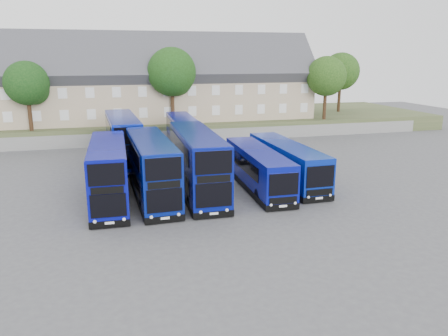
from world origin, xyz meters
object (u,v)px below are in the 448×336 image
at_px(tree_east, 327,78).
at_px(tree_west, 28,85).
at_px(dd_front_left, 109,174).
at_px(coach_east_a, 258,169).
at_px(tree_far, 341,73).
at_px(dd_front_mid, 152,169).
at_px(tree_mid, 173,74).

bearing_deg(tree_east, tree_west, -180.00).
bearing_deg(dd_front_left, coach_east_a, 3.81).
bearing_deg(tree_far, tree_west, -170.54).
bearing_deg(dd_front_left, tree_far, 41.44).
bearing_deg(dd_front_mid, tree_east, 38.70).
height_order(dd_front_mid, tree_mid, tree_mid).
bearing_deg(tree_mid, coach_east_a, -81.35).
bearing_deg(dd_front_left, tree_west, 111.60).
bearing_deg(tree_west, tree_far, 9.46).
bearing_deg(tree_mid, tree_east, -1.43).
distance_m(dd_front_left, tree_mid, 24.33).
relative_size(dd_front_left, dd_front_mid, 0.96).
bearing_deg(coach_east_a, dd_front_mid, -176.04).
xyz_separation_m(coach_east_a, tree_mid, (-3.30, 21.69, 6.56)).
distance_m(tree_west, tree_mid, 16.04).
xyz_separation_m(tree_west, tree_mid, (16.00, 0.50, 1.02)).
relative_size(dd_front_mid, tree_west, 1.45).
relative_size(dd_front_mid, tree_mid, 1.21).
bearing_deg(dd_front_mid, tree_far, 40.57).
bearing_deg(dd_front_left, tree_east, 39.06).
bearing_deg(tree_east, tree_far, 49.40).
bearing_deg(tree_mid, tree_far, 14.04).
distance_m(coach_east_a, tree_far, 36.73).
bearing_deg(tree_east, dd_front_left, -142.16).
relative_size(tree_east, tree_far, 0.94).
xyz_separation_m(tree_east, tree_far, (6.00, 7.00, 0.34)).
height_order(tree_west, tree_mid, tree_mid).
bearing_deg(tree_far, tree_east, -130.60).
relative_size(tree_mid, tree_east, 1.12).
xyz_separation_m(tree_west, tree_east, (36.00, 0.00, 0.34)).
xyz_separation_m(dd_front_left, coach_east_a, (11.24, 0.51, -0.56)).
relative_size(dd_front_mid, tree_east, 1.36).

